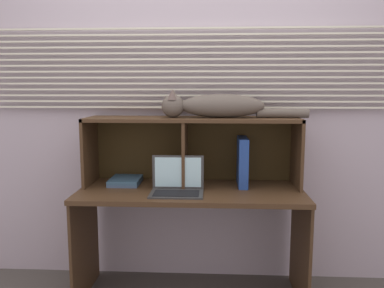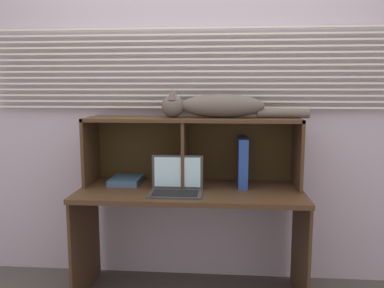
# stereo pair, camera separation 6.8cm
# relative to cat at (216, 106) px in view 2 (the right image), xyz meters

# --- Properties ---
(back_panel_with_blinds) EXTENTS (4.40, 0.08, 2.50)m
(back_panel_with_blinds) POSITION_rel_cat_xyz_m (-0.15, 0.22, 0.01)
(back_panel_with_blinds) COLOR #B6A8B5
(back_panel_with_blinds) RESTS_ON ground
(desk) EXTENTS (1.42, 0.59, 0.72)m
(desk) POSITION_rel_cat_xyz_m (-0.15, -0.12, -0.66)
(desk) COLOR #442D1B
(desk) RESTS_ON ground
(hutch_shelf_unit) EXTENTS (1.38, 0.33, 0.45)m
(hutch_shelf_unit) POSITION_rel_cat_xyz_m (-0.16, 0.03, -0.21)
(hutch_shelf_unit) COLOR #442D1B
(hutch_shelf_unit) RESTS_ON desk
(cat) EXTENTS (0.94, 0.17, 0.18)m
(cat) POSITION_rel_cat_xyz_m (0.00, 0.00, 0.00)
(cat) COLOR #5A5148
(cat) RESTS_ON hutch_shelf_unit
(laptop) EXTENTS (0.32, 0.21, 0.22)m
(laptop) POSITION_rel_cat_xyz_m (-0.23, -0.21, -0.47)
(laptop) COLOR #363636
(laptop) RESTS_ON desk
(binder_upright) EXTENTS (0.06, 0.25, 0.32)m
(binder_upright) POSITION_rel_cat_xyz_m (0.18, -0.00, -0.36)
(binder_upright) COLOR navy
(binder_upright) RESTS_ON desk
(book_stack) EXTENTS (0.20, 0.24, 0.04)m
(book_stack) POSITION_rel_cat_xyz_m (-0.60, 0.00, -0.50)
(book_stack) COLOR #3F5574
(book_stack) RESTS_ON desk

